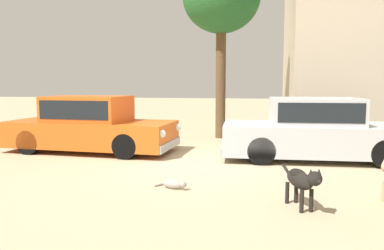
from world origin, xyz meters
TOP-DOWN VIEW (x-y plane):
  - ground_plane at (0.00, 0.00)m, footprint 80.00×80.00m
  - parked_sedan_nearest at (-2.88, 1.35)m, footprint 4.67×1.94m
  - parked_sedan_second at (2.91, 1.32)m, footprint 4.58×1.96m
  - stray_dog_tan at (2.22, -2.39)m, footprint 0.51×1.01m
  - stray_cat at (0.17, -1.73)m, footprint 0.61×0.35m

SIDE VIEW (x-z plane):
  - ground_plane at x=0.00m, z-range 0.00..0.00m
  - stray_cat at x=0.17m, z-range 0.00..0.16m
  - stray_dog_tan at x=2.22m, z-range 0.10..0.77m
  - parked_sedan_second at x=2.91m, z-range -0.01..1.47m
  - parked_sedan_nearest at x=-2.88m, z-range -0.01..1.48m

